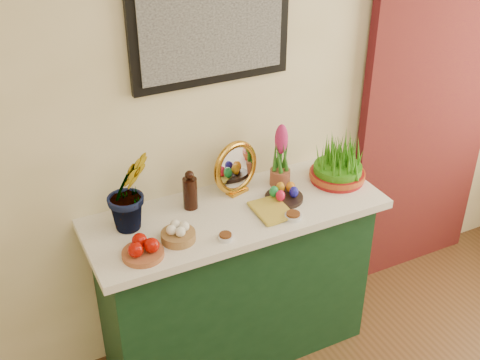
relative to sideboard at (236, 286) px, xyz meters
name	(u,v)px	position (x,y,z in m)	size (l,w,h in m)	color
sideboard	(236,286)	(0.00, 0.00, 0.00)	(1.30, 0.45, 0.85)	#14371D
tablecloth	(235,212)	(0.00, 0.00, 0.45)	(1.40, 0.55, 0.04)	white
hyacinth_green	(128,179)	(-0.47, 0.07, 0.71)	(0.24, 0.21, 0.49)	#2A6A1D
apple_bowl	(143,249)	(-0.50, -0.15, 0.50)	(0.21, 0.21, 0.09)	#9A512E
garlic_basket	(178,233)	(-0.33, -0.11, 0.50)	(0.18, 0.18, 0.08)	olive
vinegar_cruet	(190,192)	(-0.18, 0.10, 0.55)	(0.07, 0.07, 0.19)	black
mirror	(236,168)	(0.07, 0.14, 0.59)	(0.27, 0.13, 0.27)	#C48A26
book	(257,214)	(0.06, -0.10, 0.48)	(0.14, 0.20, 0.03)	gold
spice_dish_left	(225,237)	(-0.14, -0.20, 0.48)	(0.07, 0.07, 0.03)	silver
spice_dish_right	(293,216)	(0.20, -0.19, 0.48)	(0.08, 0.08, 0.03)	silver
egg_plate	(284,194)	(0.24, -0.03, 0.49)	(0.21, 0.21, 0.07)	black
hyacinth_pink	(281,158)	(0.29, 0.10, 0.61)	(0.10, 0.10, 0.33)	brown
wheatgrass_sabzeh	(338,163)	(0.57, 0.01, 0.56)	(0.28, 0.28, 0.23)	maroon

